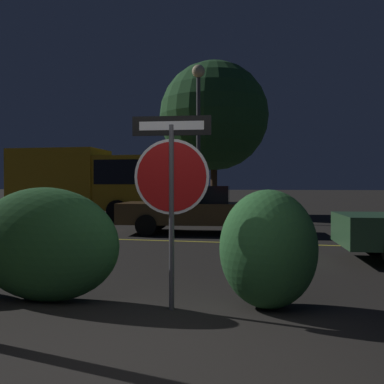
{
  "coord_description": "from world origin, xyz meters",
  "views": [
    {
      "loc": [
        1.08,
        -3.19,
        1.42
      ],
      "look_at": [
        -0.35,
        3.38,
        1.31
      ],
      "focal_mm": 40.0,
      "sensor_mm": 36.0,
      "label": 1
    }
  ],
  "objects_px": {
    "stop_sign": "(172,175)",
    "passing_car_2": "(201,209)",
    "tree_1": "(214,116)",
    "street_lamp": "(198,111)",
    "hedge_bush_2": "(44,244)",
    "delivery_truck": "(88,180)",
    "hedge_bush_3": "(268,249)"
  },
  "relations": [
    {
      "from": "hedge_bush_2",
      "to": "delivery_truck",
      "type": "xyz_separation_m",
      "value": [
        -5.32,
        12.03,
        0.93
      ]
    },
    {
      "from": "hedge_bush_2",
      "to": "stop_sign",
      "type": "bearing_deg",
      "value": -0.4
    },
    {
      "from": "stop_sign",
      "to": "passing_car_2",
      "type": "bearing_deg",
      "value": 93.01
    },
    {
      "from": "tree_1",
      "to": "hedge_bush_3",
      "type": "bearing_deg",
      "value": -78.29
    },
    {
      "from": "stop_sign",
      "to": "passing_car_2",
      "type": "relative_size",
      "value": 0.44
    },
    {
      "from": "passing_car_2",
      "to": "tree_1",
      "type": "height_order",
      "value": "tree_1"
    },
    {
      "from": "stop_sign",
      "to": "hedge_bush_2",
      "type": "relative_size",
      "value": 1.14
    },
    {
      "from": "street_lamp",
      "to": "tree_1",
      "type": "height_order",
      "value": "tree_1"
    },
    {
      "from": "stop_sign",
      "to": "street_lamp",
      "type": "bearing_deg",
      "value": 94.34
    },
    {
      "from": "stop_sign",
      "to": "hedge_bush_2",
      "type": "bearing_deg",
      "value": 173.86
    },
    {
      "from": "stop_sign",
      "to": "tree_1",
      "type": "bearing_deg",
      "value": 91.93
    },
    {
      "from": "stop_sign",
      "to": "tree_1",
      "type": "height_order",
      "value": "tree_1"
    },
    {
      "from": "passing_car_2",
      "to": "hedge_bush_3",
      "type": "bearing_deg",
      "value": 10.97
    },
    {
      "from": "street_lamp",
      "to": "tree_1",
      "type": "bearing_deg",
      "value": 89.17
    },
    {
      "from": "stop_sign",
      "to": "street_lamp",
      "type": "height_order",
      "value": "street_lamp"
    },
    {
      "from": "street_lamp",
      "to": "delivery_truck",
      "type": "bearing_deg",
      "value": -179.98
    },
    {
      "from": "delivery_truck",
      "to": "stop_sign",
      "type": "bearing_deg",
      "value": 27.85
    },
    {
      "from": "stop_sign",
      "to": "hedge_bush_2",
      "type": "distance_m",
      "value": 1.81
    },
    {
      "from": "hedge_bush_3",
      "to": "delivery_truck",
      "type": "relative_size",
      "value": 0.22
    },
    {
      "from": "tree_1",
      "to": "passing_car_2",
      "type": "bearing_deg",
      "value": -83.41
    },
    {
      "from": "hedge_bush_3",
      "to": "passing_car_2",
      "type": "bearing_deg",
      "value": 106.89
    },
    {
      "from": "passing_car_2",
      "to": "delivery_truck",
      "type": "height_order",
      "value": "delivery_truck"
    },
    {
      "from": "tree_1",
      "to": "stop_sign",
      "type": "bearing_deg",
      "value": -82.33
    },
    {
      "from": "stop_sign",
      "to": "hedge_bush_3",
      "type": "relative_size",
      "value": 1.61
    },
    {
      "from": "hedge_bush_2",
      "to": "delivery_truck",
      "type": "relative_size",
      "value": 0.31
    },
    {
      "from": "stop_sign",
      "to": "passing_car_2",
      "type": "height_order",
      "value": "stop_sign"
    },
    {
      "from": "hedge_bush_2",
      "to": "passing_car_2",
      "type": "relative_size",
      "value": 0.39
    },
    {
      "from": "hedge_bush_2",
      "to": "passing_car_2",
      "type": "distance_m",
      "value": 7.73
    },
    {
      "from": "passing_car_2",
      "to": "delivery_truck",
      "type": "xyz_separation_m",
      "value": [
        -5.74,
        4.32,
        0.92
      ]
    },
    {
      "from": "hedge_bush_2",
      "to": "delivery_truck",
      "type": "distance_m",
      "value": 13.19
    },
    {
      "from": "delivery_truck",
      "to": "street_lamp",
      "type": "height_order",
      "value": "street_lamp"
    },
    {
      "from": "stop_sign",
      "to": "delivery_truck",
      "type": "height_order",
      "value": "delivery_truck"
    }
  ]
}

